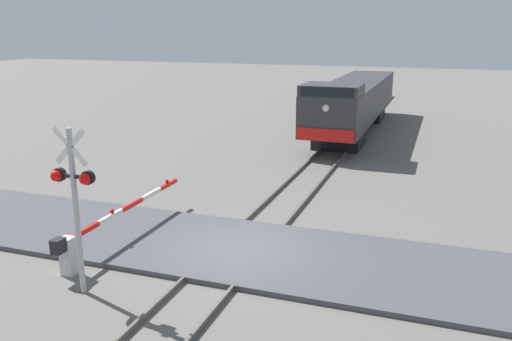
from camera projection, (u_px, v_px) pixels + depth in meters
ground_plane at (239, 252)px, 16.20m from camera, size 160.00×160.00×0.00m
rail_track_left at (218, 247)px, 16.41m from camera, size 0.08×80.00×0.15m
rail_track_right at (262, 253)px, 15.95m from camera, size 0.08×80.00×0.15m
road_surface at (239, 250)px, 16.18m from camera, size 36.00×4.66×0.15m
locomotive at (354, 101)px, 34.30m from camera, size 3.08×17.82×3.81m
crossing_signal at (74, 192)px, 13.06m from camera, size 1.18×0.33×4.34m
crossing_gate at (91, 235)px, 15.51m from camera, size 0.36×6.85×1.20m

